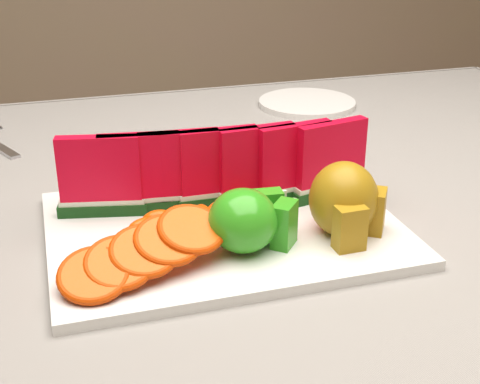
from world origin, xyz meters
The scene contains 10 objects.
table centered at (0.00, 0.00, 0.65)m, with size 1.40×0.90×0.75m.
tablecloth centered at (0.00, 0.00, 0.72)m, with size 1.53×1.03×0.20m.
platter centered at (-0.01, -0.10, 0.76)m, with size 0.40×0.30×0.01m.
apple_cluster centered at (0.00, -0.17, 0.80)m, with size 0.11×0.10×0.07m.
pear_cluster centered at (0.12, -0.16, 0.81)m, with size 0.10×0.10×0.09m.
side_plate centered at (0.28, 0.35, 0.76)m, with size 0.21×0.21×0.01m.
watermelon_row centered at (0.00, -0.05, 0.82)m, with size 0.39×0.07×0.10m.
orange_fan_front centered at (-0.11, -0.19, 0.80)m, with size 0.19×0.12×0.05m.
orange_fan_back centered at (-0.01, 0.02, 0.79)m, with size 0.33×0.10×0.04m.
tangerine_segments centered at (-0.02, -0.10, 0.78)m, with size 0.20×0.07×0.02m.
Camera 1 is at (-0.19, -0.77, 1.12)m, focal length 50.00 mm.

